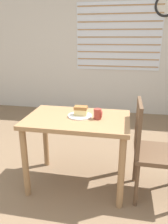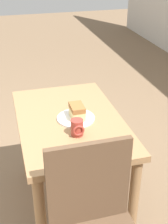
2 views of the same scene
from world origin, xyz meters
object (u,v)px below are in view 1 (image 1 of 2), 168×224
(plate, at_px, (80,116))
(coffee_mug, at_px, (98,114))
(dining_table_near, at_px, (78,129))
(cake_slice, at_px, (81,111))
(chair_near_window, at_px, (151,147))

(plate, xyz_separation_m, coffee_mug, (0.18, -0.04, 0.04))
(dining_table_near, height_order, coffee_mug, coffee_mug)
(cake_slice, bearing_deg, plate, -141.95)
(dining_table_near, relative_size, cake_slice, 7.94)
(dining_table_near, bearing_deg, cake_slice, 59.69)
(dining_table_near, bearing_deg, chair_near_window, -3.23)
(cake_slice, bearing_deg, dining_table_near, -120.31)
(chair_near_window, relative_size, coffee_mug, 9.59)
(plate, bearing_deg, chair_near_window, -6.35)
(chair_near_window, bearing_deg, coffee_mug, 85.53)
(dining_table_near, xyz_separation_m, cake_slice, (0.03, 0.04, 0.18))
(chair_near_window, bearing_deg, cake_slice, 83.02)
(chair_near_window, distance_m, plate, 0.72)
(chair_near_window, relative_size, plate, 3.96)
(cake_slice, distance_m, coffee_mug, 0.18)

